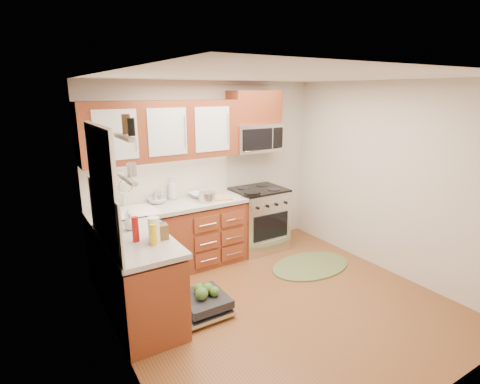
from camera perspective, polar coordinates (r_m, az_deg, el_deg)
floor at (r=4.53m, az=6.06°, el=-16.41°), size 3.50×3.50×0.00m
ceiling at (r=3.87m, az=7.13°, el=17.06°), size 3.50×3.50×0.00m
wall_back at (r=5.46m, az=-4.89°, el=3.32°), size 3.50×0.04×2.50m
wall_front at (r=2.94m, az=28.37°, el=-9.02°), size 3.50×0.04×2.50m
wall_left at (r=3.28m, az=-18.34°, el=-5.49°), size 0.04×3.50×2.50m
wall_right at (r=5.26m, az=21.72°, el=1.83°), size 0.04×3.50×2.50m
base_cabinet_back at (r=5.15m, az=-10.39°, el=-7.21°), size 2.05×0.60×0.85m
base_cabinet_left at (r=4.15m, az=-15.07°, el=-13.26°), size 0.60×1.25×0.85m
countertop_back at (r=4.99m, az=-10.60°, el=-2.19°), size 2.07×0.64×0.05m
countertop_left at (r=3.95m, az=-15.40°, el=-7.16°), size 0.64×1.27×0.05m
backsplash_back at (r=5.17m, az=-11.97°, el=1.93°), size 2.05×0.02×0.57m
backsplash_left at (r=3.79m, az=-20.00°, el=-3.54°), size 0.02×1.25×0.57m
upper_cabinets at (r=4.92m, az=-11.74°, el=9.13°), size 2.05×0.35×0.75m
cabinet_over_mw at (r=5.54m, az=2.18°, el=12.77°), size 0.76×0.35×0.47m
range at (r=5.74m, az=2.83°, el=-4.09°), size 0.76×0.64×0.95m
microwave at (r=5.56m, az=2.28°, el=8.27°), size 0.76×0.38×0.40m
sink at (r=4.85m, az=-16.25°, el=-4.31°), size 0.62×0.50×0.26m
dishwasher at (r=4.31m, az=-5.99°, el=-16.67°), size 0.70×0.60×0.20m
window at (r=3.67m, az=-20.39°, el=1.38°), size 0.03×1.05×1.05m
window_blind at (r=3.62m, az=-20.48°, el=6.51°), size 0.02×0.96×0.40m
shelf_upper at (r=2.77m, az=-17.34°, el=7.97°), size 0.04×0.40×0.03m
shelf_lower at (r=2.82m, az=-16.86°, el=1.93°), size 0.04×0.40×0.03m
rug at (r=5.40m, az=10.68°, el=-10.96°), size 1.28×0.91×0.02m
skillet at (r=5.26m, az=1.75°, el=-0.17°), size 0.31×0.31×0.05m
stock_pot at (r=5.03m, az=-5.03°, el=-0.75°), size 0.30×0.30×0.13m
cutting_board at (r=5.15m, az=-3.01°, el=-0.96°), size 0.36×0.29×0.02m
canister at (r=5.12m, az=-12.44°, el=-0.67°), size 0.10×0.10×0.15m
paper_towel_roll at (r=3.78m, az=-12.97°, el=-5.59°), size 0.15×0.15×0.25m
mustard_bottle at (r=3.71m, az=-13.05°, el=-6.34°), size 0.08×0.08×0.21m
red_bottle at (r=3.83m, az=-15.65°, el=-5.47°), size 0.07×0.07×0.25m
wooden_box at (r=3.84m, az=-12.14°, el=-5.99°), size 0.16×0.12×0.15m
blue_carton at (r=3.89m, az=-12.48°, el=-5.60°), size 0.12×0.09×0.17m
bowl_a at (r=5.26m, az=-6.10°, el=-0.42°), size 0.31×0.31×0.07m
bowl_b at (r=5.07m, az=-12.51°, el=-1.25°), size 0.31×0.31×0.07m
cup at (r=5.38m, az=-5.44°, el=0.10°), size 0.15×0.15×0.09m
soap_bottle_a at (r=5.19m, az=-10.31°, el=0.61°), size 0.15×0.15×0.32m
soap_bottle_b at (r=4.41m, az=-16.61°, el=-3.39°), size 0.09×0.09×0.17m
soap_bottle_c at (r=4.17m, az=-16.37°, el=-4.35°), size 0.16×0.16×0.18m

